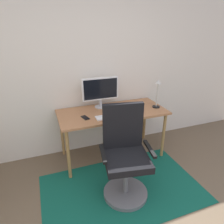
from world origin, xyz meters
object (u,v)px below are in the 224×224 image
office_chair (125,159)px  monitor (100,90)px  keyboard (112,116)px  computer_mouse (134,113)px  coffee_cup (133,106)px  desk (112,116)px  desk_lamp (158,90)px  cell_phone (85,118)px

office_chair → monitor: bearing=99.2°
keyboard → computer_mouse: size_ratio=4.13×
keyboard → computer_mouse: bearing=-5.0°
monitor → coffee_cup: (0.42, -0.24, -0.22)m
coffee_cup → monitor: bearing=150.1°
desk → monitor: bearing=117.9°
computer_mouse → office_chair: 0.73m
keyboard → computer_mouse: (0.33, -0.03, 0.01)m
keyboard → desk_lamp: bearing=7.4°
keyboard → desk: bearing=66.0°
cell_phone → desk_lamp: 1.12m
keyboard → computer_mouse: computer_mouse is taller
desk → keyboard: keyboard is taller
monitor → keyboard: monitor is taller
computer_mouse → coffee_cup: size_ratio=1.05×
coffee_cup → keyboard: bearing=-158.6°
desk_lamp → keyboard: bearing=-172.6°
monitor → desk: bearing=-62.1°
desk_lamp → cell_phone: bearing=-179.5°
cell_phone → coffee_cup: bearing=-8.4°
desk → office_chair: 0.80m
office_chair → coffee_cup: bearing=69.6°
desk → keyboard: size_ratio=3.57×
coffee_cup → computer_mouse: bearing=-108.5°
monitor → computer_mouse: size_ratio=5.20×
desk_lamp → desk: bearing=172.6°
desk → office_chair: office_chair is taller
desk → monitor: 0.41m
computer_mouse → desk: bearing=139.1°
computer_mouse → cell_phone: bearing=170.1°
computer_mouse → cell_phone: (-0.67, 0.12, -0.01)m
computer_mouse → coffee_cup: 0.19m
computer_mouse → cell_phone: 0.68m
monitor → desk_lamp: 0.83m
monitor → keyboard: 0.47m
keyboard → desk_lamp: desk_lamp is taller
monitor → computer_mouse: monitor is taller
monitor → office_chair: 1.11m
desk → coffee_cup: 0.33m
desk → keyboard: 0.22m
monitor → desk_lamp: monitor is taller
desk → office_chair: bearing=-99.8°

